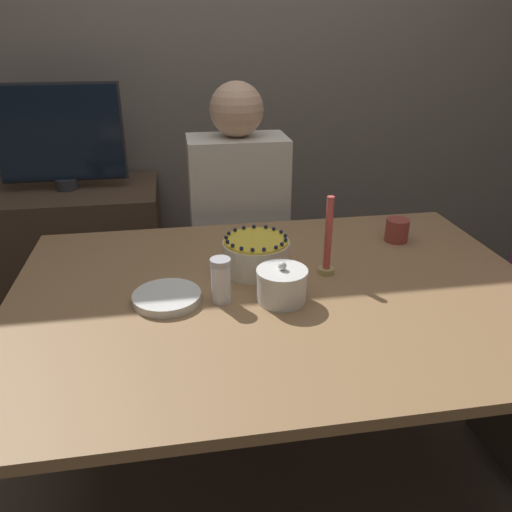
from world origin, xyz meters
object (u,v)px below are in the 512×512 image
candle (328,244)px  person_man_blue_shirt (239,249)px  sugar_bowl (282,285)px  tv_monitor (59,136)px  cake (256,255)px  sugar_shaker (221,280)px

candle → person_man_blue_shirt: (-0.19, 0.66, -0.29)m
sugar_bowl → tv_monitor: size_ratio=0.25×
cake → person_man_blue_shirt: (0.02, 0.60, -0.25)m
sugar_bowl → person_man_blue_shirt: (-0.01, 0.80, -0.24)m
candle → person_man_blue_shirt: person_man_blue_shirt is taller
sugar_bowl → sugar_shaker: bearing=172.1°
sugar_shaker → tv_monitor: tv_monitor is taller
tv_monitor → person_man_blue_shirt: bearing=-25.6°
person_man_blue_shirt → tv_monitor: (-0.75, 0.36, 0.45)m
sugar_bowl → person_man_blue_shirt: bearing=91.1°
person_man_blue_shirt → tv_monitor: person_man_blue_shirt is taller
sugar_bowl → person_man_blue_shirt: person_man_blue_shirt is taller
candle → tv_monitor: 1.39m
sugar_bowl → candle: candle is taller
cake → candle: size_ratio=0.83×
cake → candle: candle is taller
cake → person_man_blue_shirt: size_ratio=0.17×
person_man_blue_shirt → tv_monitor: 0.94m
cake → sugar_bowl: bearing=-78.9°
tv_monitor → sugar_bowl: bearing=-56.7°
cake → sugar_shaker: 0.22m
sugar_bowl → candle: 0.23m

